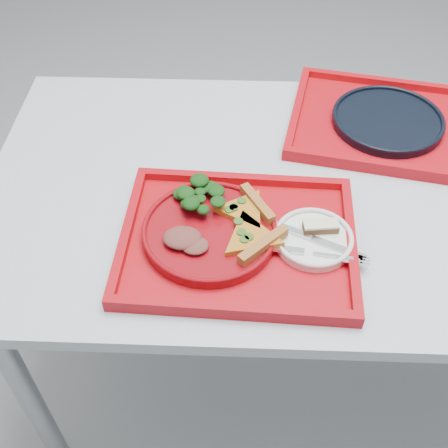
{
  "coord_description": "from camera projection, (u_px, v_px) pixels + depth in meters",
  "views": [
    {
      "loc": [
        -0.25,
        -0.89,
        1.58
      ],
      "look_at": [
        -0.28,
        -0.15,
        0.78
      ],
      "focal_mm": 45.0,
      "sensor_mm": 36.0,
      "label": 1
    }
  ],
  "objects": [
    {
      "name": "side_plate",
      "position": [
        313.0,
        240.0,
        1.08
      ],
      "size": [
        0.15,
        0.15,
        0.01
      ],
      "primitive_type": "cylinder",
      "color": "white",
      "rests_on": "tray_main"
    },
    {
      "name": "meat_portion",
      "position": [
        182.0,
        238.0,
        1.05
      ],
      "size": [
        0.07,
        0.06,
        0.02
      ],
      "primitive_type": "ellipsoid",
      "color": "brown",
      "rests_on": "dinner_plate"
    },
    {
      "name": "tray_main",
      "position": [
        238.0,
        242.0,
        1.09
      ],
      "size": [
        0.46,
        0.37,
        0.01
      ],
      "primitive_type": "cube",
      "rotation": [
        0.0,
        0.0,
        -0.04
      ],
      "color": "#AC0911",
      "rests_on": "table"
    },
    {
      "name": "salad_heap",
      "position": [
        196.0,
        194.0,
        1.11
      ],
      "size": [
        0.1,
        0.09,
        0.05
      ],
      "primitive_type": "ellipsoid",
      "color": "black",
      "rests_on": "dinner_plate"
    },
    {
      "name": "pizza_slice_b",
      "position": [
        244.0,
        209.0,
        1.1
      ],
      "size": [
        0.16,
        0.15,
        0.02
      ],
      "primitive_type": null,
      "rotation": [
        0.0,
        0.0,
        3.68
      ],
      "color": "gold",
      "rests_on": "dinner_plate"
    },
    {
      "name": "table",
      "position": [
        350.0,
        211.0,
        1.26
      ],
      "size": [
        1.6,
        0.8,
        0.75
      ],
      "color": "#A8B1BC",
      "rests_on": "ground"
    },
    {
      "name": "knife",
      "position": [
        319.0,
        240.0,
        1.06
      ],
      "size": [
        0.17,
        0.09,
        0.01
      ],
      "primitive_type": "cube",
      "rotation": [
        0.0,
        0.0,
        -0.44
      ],
      "color": "silver",
      "rests_on": "side_plate"
    },
    {
      "name": "ground",
      "position": [
        315.0,
        361.0,
        1.75
      ],
      "size": [
        10.0,
        10.0,
        0.0
      ],
      "primitive_type": "plane",
      "color": "#97999F",
      "rests_on": "ground"
    },
    {
      "name": "dinner_plate",
      "position": [
        210.0,
        233.0,
        1.09
      ],
      "size": [
        0.26,
        0.26,
        0.02
      ],
      "primitive_type": "cylinder",
      "color": "maroon",
      "rests_on": "tray_main"
    },
    {
      "name": "tray_far",
      "position": [
        386.0,
        126.0,
        1.34
      ],
      "size": [
        0.51,
        0.43,
        0.01
      ],
      "primitive_type": "cube",
      "rotation": [
        0.0,
        0.0,
        -0.19
      ],
      "color": "#AC0911",
      "rests_on": "table"
    },
    {
      "name": "fork",
      "position": [
        312.0,
        253.0,
        1.04
      ],
      "size": [
        0.19,
        0.05,
        0.01
      ],
      "primitive_type": "cube",
      "rotation": [
        0.0,
        0.0,
        -0.14
      ],
      "color": "silver",
      "rests_on": "side_plate"
    },
    {
      "name": "pizza_slice_a",
      "position": [
        251.0,
        235.0,
        1.06
      ],
      "size": [
        0.17,
        0.17,
        0.02
      ],
      "primitive_type": null,
      "rotation": [
        0.0,
        0.0,
        2.34
      ],
      "color": "gold",
      "rests_on": "dinner_plate"
    },
    {
      "name": "dessert_bar",
      "position": [
        321.0,
        226.0,
        1.08
      ],
      "size": [
        0.07,
        0.03,
        0.02
      ],
      "rotation": [
        0.0,
        0.0,
        0.11
      ],
      "color": "#512E1B",
      "rests_on": "side_plate"
    },
    {
      "name": "navy_plate",
      "position": [
        387.0,
        121.0,
        1.33
      ],
      "size": [
        0.26,
        0.26,
        0.02
      ],
      "primitive_type": "cylinder",
      "color": "black",
      "rests_on": "tray_far"
    }
  ]
}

